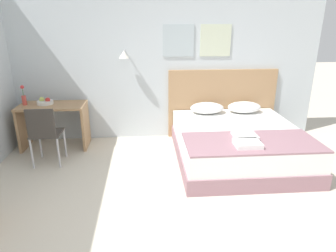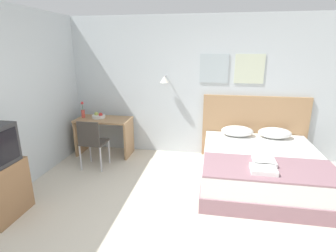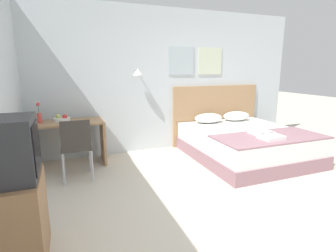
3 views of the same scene
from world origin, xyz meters
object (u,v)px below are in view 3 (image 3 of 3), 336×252
television (8,150)px  fruit_bowl (62,119)px  bed (245,144)px  desk_chair (76,145)px  pillow_left (208,118)px  pillow_right (236,116)px  folded_towel_near_foot (261,133)px  throw_blanket (270,137)px  tv_stand (17,221)px  flower_vase (39,115)px  folded_towel_mid_bed (271,137)px  headboard (216,115)px  desk (71,135)px

television → fruit_bowl: bearing=81.2°
bed → desk_chair: 2.84m
bed → pillow_left: (-0.33, 0.76, 0.35)m
pillow_left → fruit_bowl: size_ratio=2.26×
fruit_bowl → television: (-0.34, -2.20, 0.18)m
pillow_right → fruit_bowl: 3.33m
bed → folded_towel_near_foot: size_ratio=5.98×
bed → folded_towel_near_foot: 0.54m
bed → television: (-3.34, -1.46, 0.71)m
television → pillow_left: bearing=36.4°
throw_blanket → tv_stand: bearing=-165.2°
flower_vase → fruit_bowl: bearing=4.1°
folded_towel_mid_bed → flower_vase: (-3.20, 1.44, 0.29)m
throw_blanket → headboard: bearing=90.0°
pillow_left → bed: bearing=-66.8°
television → desk: bearing=78.2°
bed → folded_towel_mid_bed: size_ratio=6.15×
fruit_bowl → flower_vase: 0.32m
headboard → fruit_bowl: (-3.00, -0.29, 0.17)m
folded_towel_near_foot → pillow_left: bearing=102.7°
desk → tv_stand: desk is taller
throw_blanket → folded_towel_mid_bed: (-0.11, -0.14, 0.04)m
headboard → tv_stand: size_ratio=2.72×
headboard → folded_towel_near_foot: headboard is taller
desk_chair → flower_vase: bearing=124.8°
desk → desk_chair: 0.69m
headboard → throw_blanket: 1.61m
television → tv_stand: bearing=180.0°
desk → flower_vase: size_ratio=3.28×
tv_stand → television: size_ratio=1.44×
folded_towel_mid_bed → tv_stand: size_ratio=0.46×
folded_towel_near_foot → flower_vase: (-3.25, 1.16, 0.29)m
television → flower_vase: bearing=89.2°
headboard → flower_vase: bearing=-174.6°
bed → pillow_right: bearing=66.8°
pillow_left → tv_stand: 3.75m
desk_chair → tv_stand: size_ratio=1.25×
flower_vase → tv_stand: bearing=-90.9°
pillow_right → desk_chair: 3.24m
headboard → folded_towel_mid_bed: 1.75m
headboard → desk: size_ratio=1.84×
pillow_left → desk: 2.56m
desk → tv_stand: 2.22m
throw_blanket → pillow_left: bearing=103.7°
flower_vase → television: television is taller
bed → folded_towel_mid_bed: 0.79m
folded_towel_mid_bed → headboard: bearing=86.4°
fruit_bowl → headboard: bearing=5.5°
folded_towel_mid_bed → bed: bearing=81.3°
fruit_bowl → tv_stand: fruit_bowl is taller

